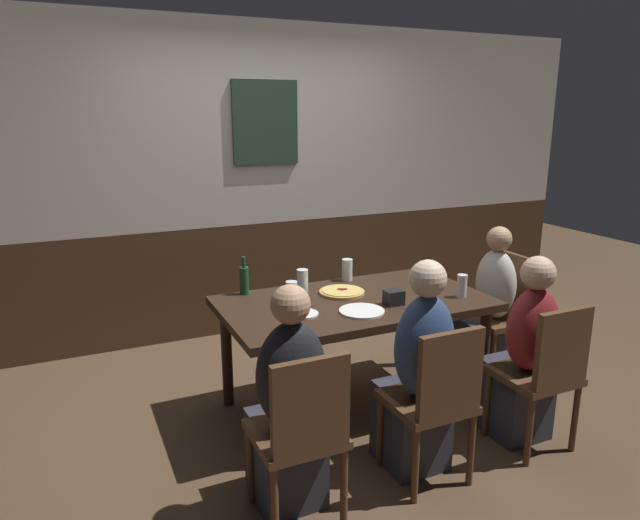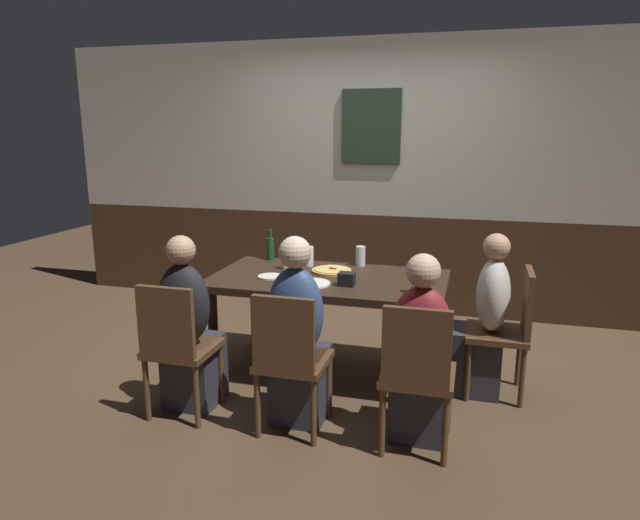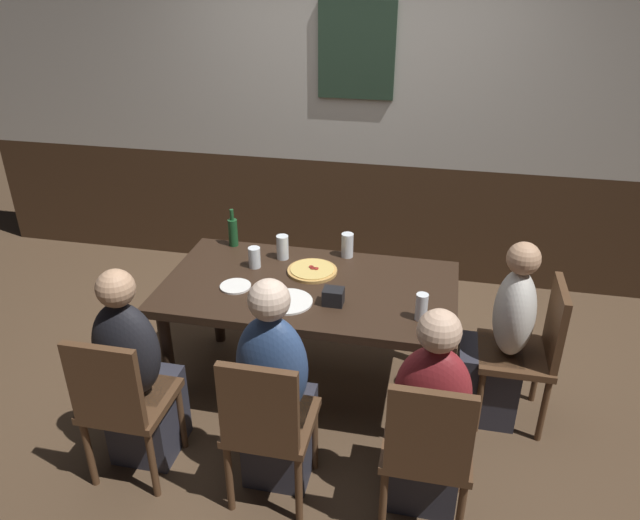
{
  "view_description": "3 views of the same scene",
  "coord_description": "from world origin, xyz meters",
  "px_view_note": "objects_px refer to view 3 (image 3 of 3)",
  "views": [
    {
      "loc": [
        -1.62,
        -3.0,
        1.89
      ],
      "look_at": [
        -0.17,
        0.14,
        0.98
      ],
      "focal_mm": 32.12,
      "sensor_mm": 36.0,
      "label": 1
    },
    {
      "loc": [
        0.98,
        -3.75,
        1.78
      ],
      "look_at": [
        -0.07,
        0.04,
        0.85
      ],
      "focal_mm": 31.53,
      "sensor_mm": 36.0,
      "label": 2
    },
    {
      "loc": [
        0.68,
        -2.9,
        2.42
      ],
      "look_at": [
        0.05,
        0.08,
        0.86
      ],
      "focal_mm": 33.72,
      "sensor_mm": 36.0,
      "label": 3
    }
  ],
  "objects_px": {
    "chair_head_east": "(531,346)",
    "person_mid_near": "(276,399)",
    "chair_mid_near": "(267,422)",
    "tumbler_short": "(254,258)",
    "pizza": "(312,270)",
    "plate_white_small": "(235,286)",
    "dining_table": "(309,297)",
    "chair_left_near": "(121,400)",
    "person_left_near": "(138,382)",
    "condiment_caddy": "(333,297)",
    "chair_right_near": "(427,446)",
    "pint_glass_stout": "(421,309)",
    "pint_glass_pale": "(283,248)",
    "beer_bottle_green": "(233,231)",
    "person_head_east": "(499,348)",
    "person_right_near": "(429,425)",
    "plate_white_large": "(288,302)",
    "tumbler_water": "(347,246)"
  },
  "relations": [
    {
      "from": "chair_head_east",
      "to": "person_mid_near",
      "type": "relative_size",
      "value": 0.75
    },
    {
      "from": "chair_mid_near",
      "to": "tumbler_short",
      "type": "bearing_deg",
      "value": 109.81
    },
    {
      "from": "pizza",
      "to": "plate_white_small",
      "type": "xyz_separation_m",
      "value": [
        -0.38,
        -0.27,
        -0.01
      ]
    },
    {
      "from": "dining_table",
      "to": "chair_left_near",
      "type": "relative_size",
      "value": 1.89
    },
    {
      "from": "person_left_near",
      "to": "condiment_caddy",
      "type": "relative_size",
      "value": 10.4
    },
    {
      "from": "chair_right_near",
      "to": "condiment_caddy",
      "type": "bearing_deg",
      "value": 128.66
    },
    {
      "from": "pint_glass_stout",
      "to": "plate_white_small",
      "type": "bearing_deg",
      "value": 173.65
    },
    {
      "from": "pint_glass_pale",
      "to": "beer_bottle_green",
      "type": "distance_m",
      "value": 0.38
    },
    {
      "from": "person_mid_near",
      "to": "person_head_east",
      "type": "height_order",
      "value": "person_mid_near"
    },
    {
      "from": "pint_glass_stout",
      "to": "person_head_east",
      "type": "bearing_deg",
      "value": 27.97
    },
    {
      "from": "person_head_east",
      "to": "chair_head_east",
      "type": "bearing_deg",
      "value": 0.0
    },
    {
      "from": "condiment_caddy",
      "to": "person_right_near",
      "type": "bearing_deg",
      "value": -43.74
    },
    {
      "from": "person_mid_near",
      "to": "beer_bottle_green",
      "type": "xyz_separation_m",
      "value": [
        -0.59,
        1.12,
        0.34
      ]
    },
    {
      "from": "tumbler_short",
      "to": "plate_white_large",
      "type": "xyz_separation_m",
      "value": [
        0.3,
        -0.36,
        -0.05
      ]
    },
    {
      "from": "person_right_near",
      "to": "person_head_east",
      "type": "bearing_deg",
      "value": 63.73
    },
    {
      "from": "plate_white_small",
      "to": "tumbler_water",
      "type": "bearing_deg",
      "value": 43.08
    },
    {
      "from": "tumbler_water",
      "to": "person_right_near",
      "type": "bearing_deg",
      "value": -62.36
    },
    {
      "from": "chair_left_near",
      "to": "plate_white_large",
      "type": "xyz_separation_m",
      "value": [
        0.66,
        0.66,
        0.25
      ]
    },
    {
      "from": "condiment_caddy",
      "to": "person_mid_near",
      "type": "bearing_deg",
      "value": -108.05
    },
    {
      "from": "chair_left_near",
      "to": "plate_white_small",
      "type": "height_order",
      "value": "chair_left_near"
    },
    {
      "from": "chair_head_east",
      "to": "beer_bottle_green",
      "type": "distance_m",
      "value": 1.91
    },
    {
      "from": "chair_head_east",
      "to": "tumbler_short",
      "type": "xyz_separation_m",
      "value": [
        -1.61,
        0.14,
        0.3
      ]
    },
    {
      "from": "person_right_near",
      "to": "dining_table",
      "type": "bearing_deg",
      "value": 135.77
    },
    {
      "from": "tumbler_short",
      "to": "plate_white_large",
      "type": "distance_m",
      "value": 0.47
    },
    {
      "from": "condiment_caddy",
      "to": "tumbler_water",
      "type": "bearing_deg",
      "value": 92.31
    },
    {
      "from": "chair_mid_near",
      "to": "plate_white_large",
      "type": "distance_m",
      "value": 0.71
    },
    {
      "from": "chair_mid_near",
      "to": "condiment_caddy",
      "type": "height_order",
      "value": "chair_mid_near"
    },
    {
      "from": "chair_head_east",
      "to": "chair_left_near",
      "type": "bearing_deg",
      "value": -156.13
    },
    {
      "from": "person_mid_near",
      "to": "plate_white_large",
      "type": "distance_m",
      "value": 0.56
    },
    {
      "from": "plate_white_small",
      "to": "tumbler_short",
      "type": "bearing_deg",
      "value": 82.99
    },
    {
      "from": "plate_white_small",
      "to": "pizza",
      "type": "bearing_deg",
      "value": 34.6
    },
    {
      "from": "tumbler_short",
      "to": "chair_mid_near",
      "type": "bearing_deg",
      "value": -70.19
    },
    {
      "from": "dining_table",
      "to": "pizza",
      "type": "bearing_deg",
      "value": 95.66
    },
    {
      "from": "person_mid_near",
      "to": "tumbler_short",
      "type": "xyz_separation_m",
      "value": [
        -0.37,
        0.86,
        0.3
      ]
    },
    {
      "from": "chair_mid_near",
      "to": "pizza",
      "type": "distance_m",
      "value": 1.05
    },
    {
      "from": "dining_table",
      "to": "chair_head_east",
      "type": "height_order",
      "value": "chair_head_east"
    },
    {
      "from": "chair_right_near",
      "to": "person_mid_near",
      "type": "height_order",
      "value": "person_mid_near"
    },
    {
      "from": "person_mid_near",
      "to": "pizza",
      "type": "relative_size",
      "value": 3.99
    },
    {
      "from": "person_head_east",
      "to": "beer_bottle_green",
      "type": "height_order",
      "value": "person_head_east"
    },
    {
      "from": "chair_head_east",
      "to": "beer_bottle_green",
      "type": "xyz_separation_m",
      "value": [
        -1.84,
        0.4,
        0.34
      ]
    },
    {
      "from": "pint_glass_pale",
      "to": "tumbler_short",
      "type": "distance_m",
      "value": 0.2
    },
    {
      "from": "dining_table",
      "to": "person_head_east",
      "type": "bearing_deg",
      "value": 0.0
    },
    {
      "from": "person_head_east",
      "to": "beer_bottle_green",
      "type": "xyz_separation_m",
      "value": [
        -1.67,
        0.4,
        0.37
      ]
    },
    {
      "from": "chair_left_near",
      "to": "person_left_near",
      "type": "bearing_deg",
      "value": 90.0
    },
    {
      "from": "chair_left_near",
      "to": "person_head_east",
      "type": "relative_size",
      "value": 0.79
    },
    {
      "from": "dining_table",
      "to": "pint_glass_stout",
      "type": "distance_m",
      "value": 0.7
    },
    {
      "from": "tumbler_short",
      "to": "plate_white_small",
      "type": "distance_m",
      "value": 0.27
    },
    {
      "from": "person_head_east",
      "to": "tumbler_short",
      "type": "distance_m",
      "value": 1.5
    },
    {
      "from": "chair_right_near",
      "to": "plate_white_small",
      "type": "relative_size",
      "value": 5.01
    },
    {
      "from": "plate_white_small",
      "to": "person_left_near",
      "type": "bearing_deg",
      "value": -119.23
    }
  ]
}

